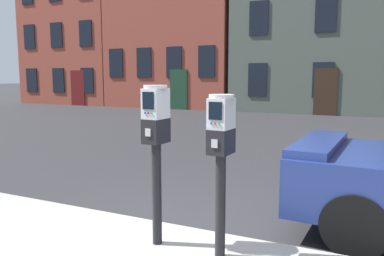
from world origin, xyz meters
name	(u,v)px	position (x,y,z in m)	size (l,w,h in m)	color
ground_plane	(189,249)	(0.00, 0.00, 0.00)	(160.00, 160.00, 0.00)	#28282B
parking_meter_near_kerb	(156,136)	(-0.20, -0.29, 1.18)	(0.23, 0.26, 1.51)	black
parking_meter_twin_adjacent	(221,147)	(0.44, -0.29, 1.13)	(0.23, 0.26, 1.44)	black
townhouse_brick_corner	(86,20)	(-15.88, 17.44, 5.45)	(6.71, 5.51, 10.89)	brown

